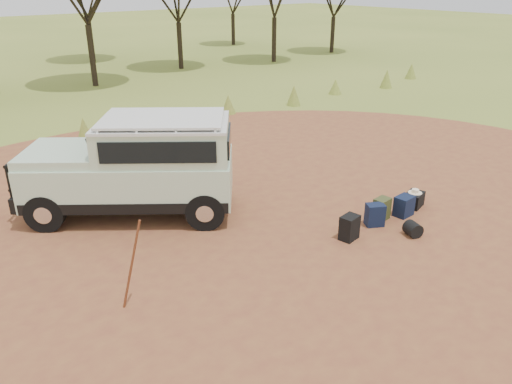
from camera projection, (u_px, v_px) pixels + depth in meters
ground at (250, 249)px, 10.13m from camera, size 140.00×140.00×0.00m
dirt_clearing at (250, 249)px, 10.13m from camera, size 23.00×23.00×0.01m
grass_fringe at (89, 133)px, 16.24m from camera, size 36.60×1.60×0.90m
safari_vehicle at (137, 169)px, 11.23m from camera, size 4.85×4.31×2.30m
walking_staff at (132, 265)px, 8.07m from camera, size 0.41×0.25×1.61m
backpack_black at (349, 228)px, 10.42m from camera, size 0.43×0.35×0.54m
backpack_navy at (375, 215)px, 11.01m from camera, size 0.48×0.43×0.51m
backpack_olive at (382, 209)px, 11.28m from camera, size 0.40×0.31×0.52m
duffel_navy at (404, 206)px, 11.47m from camera, size 0.45×0.35×0.48m
hard_case at (414, 200)px, 11.94m from camera, size 0.58×0.48×0.36m
stuff_sack at (413, 229)px, 10.60m from camera, size 0.41×0.41×0.32m
safari_hat at (415, 192)px, 11.86m from camera, size 0.33×0.33×0.09m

